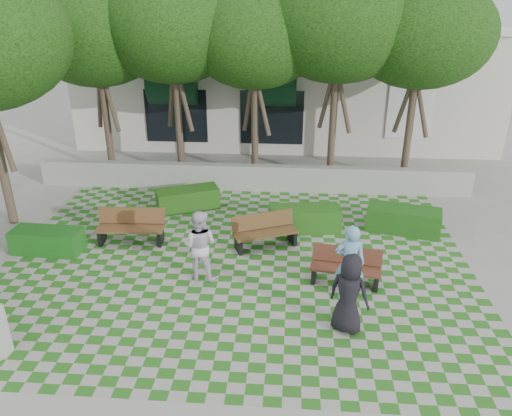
# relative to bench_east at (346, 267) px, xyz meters

# --- Properties ---
(ground) EXTENTS (90.00, 90.00, 0.00)m
(ground) POSITION_rel_bench_east_xyz_m (-2.74, -0.38, -0.42)
(ground) COLOR gray
(ground) RESTS_ON ground
(lawn) EXTENTS (12.00, 12.00, 0.00)m
(lawn) POSITION_rel_bench_east_xyz_m (-2.74, 0.62, -0.42)
(lawn) COLOR #2B721E
(lawn) RESTS_ON ground
(retaining_wall) EXTENTS (15.00, 0.36, 0.90)m
(retaining_wall) POSITION_rel_bench_east_xyz_m (-2.74, 5.82, 0.03)
(retaining_wall) COLOR #9E9B93
(retaining_wall) RESTS_ON ground
(bench_east) EXTENTS (1.73, 0.81, 0.87)m
(bench_east) POSITION_rel_bench_east_xyz_m (0.00, 0.00, 0.00)
(bench_east) COLOR #562B1D
(bench_east) RESTS_ON ground
(bench_mid) EXTENTS (1.85, 1.24, 0.93)m
(bench_mid) POSITION_rel_bench_east_xyz_m (-2.04, 1.68, 0.02)
(bench_mid) COLOR #51381C
(bench_mid) RESTS_ON ground
(bench_west) EXTENTS (1.87, 0.71, 0.97)m
(bench_west) POSITION_rel_bench_east_xyz_m (-5.76, 1.65, 0.05)
(bench_west) COLOR brown
(bench_west) RESTS_ON ground
(hedge_east) EXTENTS (2.20, 1.30, 0.72)m
(hedge_east) POSITION_rel_bench_east_xyz_m (1.92, 2.91, -0.06)
(hedge_east) COLOR #1A4E14
(hedge_east) RESTS_ON ground
(hedge_midright) EXTENTS (2.12, 1.09, 0.71)m
(hedge_midright) POSITION_rel_bench_east_xyz_m (-0.94, 2.78, -0.07)
(hedge_midright) COLOR #1E5115
(hedge_midright) RESTS_ON ground
(hedge_midleft) EXTENTS (2.10, 1.49, 0.68)m
(hedge_midleft) POSITION_rel_bench_east_xyz_m (-4.66, 4.03, -0.08)
(hedge_midleft) COLOR #1E4B14
(hedge_midleft) RESTS_ON ground
(hedge_west) EXTENTS (1.88, 0.83, 0.65)m
(hedge_west) POSITION_rel_bench_east_xyz_m (-7.86, 0.94, -0.10)
(hedge_west) COLOR #155116
(hedge_west) RESTS_ON ground
(person_blue) EXTENTS (0.70, 0.48, 1.87)m
(person_blue) POSITION_rel_bench_east_xyz_m (-0.02, -0.69, 0.51)
(person_blue) COLOR #74A8D3
(person_blue) RESTS_ON ground
(person_dark) EXTENTS (1.02, 0.89, 1.75)m
(person_dark) POSITION_rel_bench_east_xyz_m (-0.13, -1.82, 0.46)
(person_dark) COLOR black
(person_dark) RESTS_ON ground
(person_white) EXTENTS (0.95, 0.79, 1.78)m
(person_white) POSITION_rel_bench_east_xyz_m (-3.52, -0.03, 0.47)
(person_white) COLOR silver
(person_white) RESTS_ON ground
(tree_row) EXTENTS (17.70, 13.40, 7.41)m
(tree_row) POSITION_rel_bench_east_xyz_m (-4.61, 5.57, 4.76)
(tree_row) COLOR #47382B
(tree_row) RESTS_ON ground
(building) EXTENTS (18.00, 8.92, 5.15)m
(building) POSITION_rel_bench_east_xyz_m (-1.81, 13.70, 2.10)
(building) COLOR beige
(building) RESTS_ON ground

